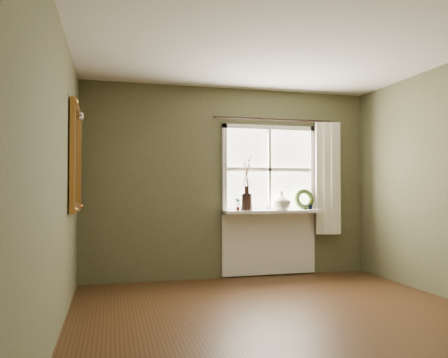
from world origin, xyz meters
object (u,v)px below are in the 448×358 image
at_px(dark_jug, 247,202).
at_px(wreath, 304,201).
at_px(cream_vase, 281,200).
at_px(gilt_mirror, 76,158).

bearing_deg(dark_jug, wreath, 2.65).
bearing_deg(cream_vase, wreath, 6.38).
bearing_deg(dark_jug, gilt_mirror, -161.64).
distance_m(dark_jug, cream_vase, 0.51).
relative_size(dark_jug, gilt_mirror, 0.20).
xyz_separation_m(wreath, gilt_mirror, (-3.01, -0.75, 0.51)).
bearing_deg(gilt_mirror, dark_jug, 18.36).
height_order(wreath, gilt_mirror, gilt_mirror).
xyz_separation_m(cream_vase, gilt_mirror, (-2.65, -0.71, 0.49)).
height_order(cream_vase, gilt_mirror, gilt_mirror).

